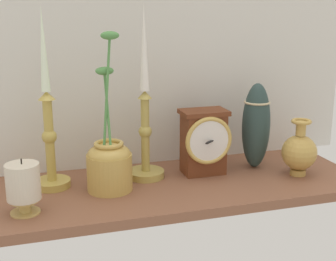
{
  "coord_description": "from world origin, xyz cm",
  "views": [
    {
      "loc": [
        -34.05,
        -109.78,
        44.47
      ],
      "look_at": [
        -0.63,
        0.0,
        14.0
      ],
      "focal_mm": 51.07,
      "sensor_mm": 36.0,
      "label": 1
    }
  ],
  "objects_px": {
    "mantel_clock": "(204,141)",
    "brass_vase_bulbous": "(299,151)",
    "tall_ceramic_vase": "(256,125)",
    "candlestick_tall_left": "(49,131)",
    "pillar_candle_front": "(23,185)",
    "candlestick_tall_center": "(145,125)",
    "brass_vase_jar": "(109,162)"
  },
  "relations": [
    {
      "from": "mantel_clock",
      "to": "candlestick_tall_left",
      "type": "relative_size",
      "value": 0.39
    },
    {
      "from": "mantel_clock",
      "to": "pillar_candle_front",
      "type": "relative_size",
      "value": 1.39
    },
    {
      "from": "brass_vase_jar",
      "to": "mantel_clock",
      "type": "bearing_deg",
      "value": 9.38
    },
    {
      "from": "tall_ceramic_vase",
      "to": "pillar_candle_front",
      "type": "bearing_deg",
      "value": -167.98
    },
    {
      "from": "mantel_clock",
      "to": "pillar_candle_front",
      "type": "bearing_deg",
      "value": -165.11
    },
    {
      "from": "brass_vase_jar",
      "to": "candlestick_tall_left",
      "type": "bearing_deg",
      "value": 155.35
    },
    {
      "from": "mantel_clock",
      "to": "candlestick_tall_center",
      "type": "xyz_separation_m",
      "value": [
        -0.16,
        0.02,
        0.05
      ]
    },
    {
      "from": "candlestick_tall_left",
      "to": "brass_vase_bulbous",
      "type": "height_order",
      "value": "candlestick_tall_left"
    },
    {
      "from": "tall_ceramic_vase",
      "to": "candlestick_tall_center",
      "type": "bearing_deg",
      "value": 178.11
    },
    {
      "from": "candlestick_tall_center",
      "to": "tall_ceramic_vase",
      "type": "distance_m",
      "value": 0.31
    },
    {
      "from": "brass_vase_bulbous",
      "to": "mantel_clock",
      "type": "bearing_deg",
      "value": 160.6
    },
    {
      "from": "mantel_clock",
      "to": "brass_vase_bulbous",
      "type": "distance_m",
      "value": 0.25
    },
    {
      "from": "candlestick_tall_center",
      "to": "tall_ceramic_vase",
      "type": "relative_size",
      "value": 1.88
    },
    {
      "from": "brass_vase_bulbous",
      "to": "tall_ceramic_vase",
      "type": "xyz_separation_m",
      "value": [
        -0.08,
        0.09,
        0.06
      ]
    },
    {
      "from": "brass_vase_jar",
      "to": "pillar_candle_front",
      "type": "xyz_separation_m",
      "value": [
        -0.2,
        -0.08,
        -0.01
      ]
    },
    {
      "from": "candlestick_tall_left",
      "to": "tall_ceramic_vase",
      "type": "height_order",
      "value": "candlestick_tall_left"
    },
    {
      "from": "brass_vase_bulbous",
      "to": "brass_vase_jar",
      "type": "xyz_separation_m",
      "value": [
        -0.5,
        0.04,
        0.01
      ]
    },
    {
      "from": "pillar_candle_front",
      "to": "tall_ceramic_vase",
      "type": "bearing_deg",
      "value": 12.02
    },
    {
      "from": "mantel_clock",
      "to": "tall_ceramic_vase",
      "type": "relative_size",
      "value": 0.73
    },
    {
      "from": "brass_vase_jar",
      "to": "tall_ceramic_vase",
      "type": "distance_m",
      "value": 0.43
    },
    {
      "from": "brass_vase_jar",
      "to": "pillar_candle_front",
      "type": "bearing_deg",
      "value": -158.37
    },
    {
      "from": "candlestick_tall_left",
      "to": "brass_vase_bulbous",
      "type": "relative_size",
      "value": 2.91
    },
    {
      "from": "mantel_clock",
      "to": "candlestick_tall_left",
      "type": "xyz_separation_m",
      "value": [
        -0.4,
        0.02,
        0.05
      ]
    },
    {
      "from": "candlestick_tall_center",
      "to": "candlestick_tall_left",
      "type": "bearing_deg",
      "value": -179.95
    },
    {
      "from": "candlestick_tall_left",
      "to": "brass_vase_jar",
      "type": "distance_m",
      "value": 0.17
    },
    {
      "from": "tall_ceramic_vase",
      "to": "mantel_clock",
      "type": "bearing_deg",
      "value": -176.87
    },
    {
      "from": "brass_vase_bulbous",
      "to": "tall_ceramic_vase",
      "type": "relative_size",
      "value": 0.64
    },
    {
      "from": "mantel_clock",
      "to": "candlestick_tall_center",
      "type": "relative_size",
      "value": 0.39
    },
    {
      "from": "mantel_clock",
      "to": "brass_vase_bulbous",
      "type": "height_order",
      "value": "mantel_clock"
    },
    {
      "from": "brass_vase_bulbous",
      "to": "pillar_candle_front",
      "type": "distance_m",
      "value": 0.71
    },
    {
      "from": "candlestick_tall_left",
      "to": "pillar_candle_front",
      "type": "distance_m",
      "value": 0.18
    },
    {
      "from": "candlestick_tall_center",
      "to": "tall_ceramic_vase",
      "type": "xyz_separation_m",
      "value": [
        0.31,
        -0.01,
        -0.02
      ]
    }
  ]
}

